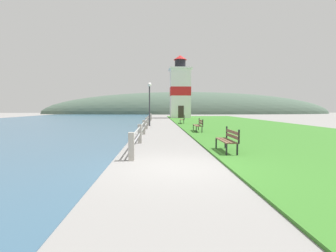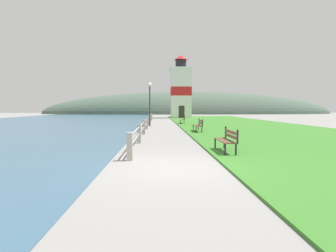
# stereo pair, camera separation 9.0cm
# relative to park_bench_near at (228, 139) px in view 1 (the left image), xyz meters

# --- Properties ---
(ground_plane) EXTENTS (160.00, 160.00, 0.00)m
(ground_plane) POSITION_rel_park_bench_near_xyz_m (-2.12, -2.25, -0.54)
(ground_plane) COLOR gray
(grass_verge) EXTENTS (12.00, 52.29, 0.06)m
(grass_verge) POSITION_rel_park_bench_near_xyz_m (5.32, 15.17, -0.51)
(grass_verge) COLOR #387528
(grass_verge) RESTS_ON ground_plane
(water_strip) EXTENTS (24.00, 83.66, 0.01)m
(water_strip) POSITION_rel_park_bench_near_xyz_m (-16.06, 15.17, -0.53)
(water_strip) COLOR #385B75
(water_strip) RESTS_ON ground_plane
(seawall_railing) EXTENTS (0.18, 28.81, 0.91)m
(seawall_railing) POSITION_rel_park_bench_near_xyz_m (-3.46, 13.06, -0.01)
(seawall_railing) COLOR #A8A399
(seawall_railing) RESTS_ON ground_plane
(park_bench_near) EXTENTS (0.48, 1.64, 0.94)m
(park_bench_near) POSITION_rel_park_bench_near_xyz_m (0.00, 0.00, 0.00)
(park_bench_near) COLOR brown
(park_bench_near) RESTS_ON ground_plane
(park_bench_midway) EXTENTS (0.54, 1.96, 0.94)m
(park_bench_midway) POSITION_rel_park_bench_near_xyz_m (0.22, 8.25, 0.00)
(park_bench_midway) COLOR brown
(park_bench_midway) RESTS_ON ground_plane
(park_bench_far) EXTENTS (0.66, 1.99, 0.94)m
(park_bench_far) POSITION_rel_park_bench_near_xyz_m (0.04, 17.42, 0.00)
(park_bench_far) COLOR brown
(park_bench_far) RESTS_ON ground_plane
(lighthouse) EXTENTS (3.68, 3.68, 10.18)m
(lighthouse) POSITION_rel_park_bench_near_xyz_m (1.18, 33.48, 3.95)
(lighthouse) COLOR white
(lighthouse) RESTS_ON ground_plane
(lamp_post) EXTENTS (0.36, 0.36, 3.96)m
(lamp_post) POSITION_rel_park_bench_near_xyz_m (-3.31, 14.51, 2.20)
(lamp_post) COLOR #333338
(lamp_post) RESTS_ON ground_plane
(distant_hillside) EXTENTS (80.00, 16.00, 12.00)m
(distant_hillside) POSITION_rel_park_bench_near_xyz_m (5.88, 62.60, -0.54)
(distant_hillside) COLOR #475B4C
(distant_hillside) RESTS_ON ground_plane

